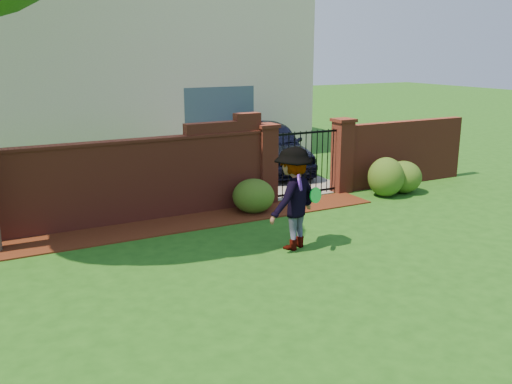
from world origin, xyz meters
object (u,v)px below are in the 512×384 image
car (271,147)px  man (295,199)px  frisbee_purple (300,183)px  frisbee_green (315,195)px

car → man: size_ratio=2.36×
car → frisbee_purple: 6.91m
frisbee_purple → frisbee_green: bearing=25.7°
man → frisbee_green: size_ratio=6.48×
man → frisbee_purple: bearing=48.3°
man → frisbee_purple: 0.51m
car → frisbee_green: 6.47m
man → frisbee_green: 0.40m
frisbee_green → man: bearing=168.4°
car → frisbee_green: size_ratio=15.28×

